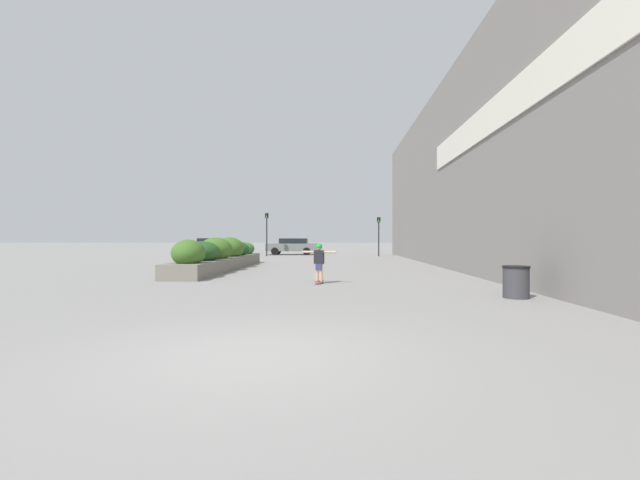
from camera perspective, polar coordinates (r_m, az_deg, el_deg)
ground_plane at (r=5.85m, az=-9.48°, el=-14.90°), size 300.00×300.00×0.00m
building_wall_right at (r=22.41m, az=17.37°, el=8.82°), size 0.67×40.96×9.76m
planter_box at (r=21.61m, az=-13.00°, el=-2.09°), size 1.68×12.33×1.59m
skateboard at (r=14.44m, az=-0.13°, el=-5.57°), size 0.32×0.73×0.09m
skateboarder at (r=14.38m, az=-0.13°, el=-2.44°), size 1.17×0.33×1.27m
trash_bin at (r=12.04m, az=24.67°, el=-5.10°), size 0.67×0.67×0.82m
car_leftmost at (r=40.17m, az=-3.73°, el=-0.79°), size 4.71×2.06×1.53m
car_center_left at (r=46.10m, az=-14.35°, el=-0.67°), size 4.08×1.88×1.55m
traffic_light_left at (r=37.49m, az=-7.12°, el=1.74°), size 0.28×0.30×3.74m
traffic_light_right at (r=37.17m, az=7.84°, el=1.41°), size 0.28×0.30×3.37m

